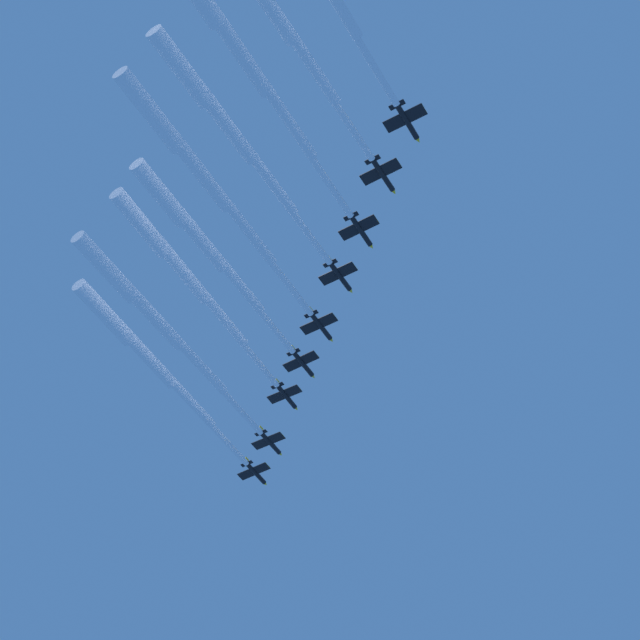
{
  "coord_description": "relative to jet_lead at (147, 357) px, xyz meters",
  "views": [
    {
      "loc": [
        123.16,
        -84.06,
        -30.98
      ],
      "look_at": [
        0.0,
        0.0,
        145.74
      ],
      "focal_mm": 58.49,
      "sensor_mm": 36.0,
      "label": 1
    }
  ],
  "objects": [
    {
      "name": "jet_lead",
      "position": [
        0.0,
        0.0,
        0.0
      ],
      "size": [
        35.61,
        69.72,
        3.72
      ],
      "color": "black"
    },
    {
      "name": "jet_port_inner",
      "position": [
        12.5,
        -5.16,
        -1.26
      ],
      "size": [
        35.37,
        72.01,
        3.68
      ],
      "color": "black"
    },
    {
      "name": "jet_starboard_inner",
      "position": [
        24.59,
        -4.93,
        2.12
      ],
      "size": [
        34.4,
        66.02,
        3.65
      ],
      "color": "black"
    },
    {
      "name": "jet_port_mid",
      "position": [
        35.38,
        -6.35,
        0.04
      ],
      "size": [
        31.58,
        62.6,
        3.71
      ],
      "color": "black"
    },
    {
      "name": "jet_starboard_mid",
      "position": [
        50.58,
        -15.38,
        -1.38
      ],
      "size": [
        35.43,
        70.81,
        3.66
      ],
      "color": "black"
    },
    {
      "name": "jet_port_outer",
      "position": [
        61.32,
        -15.71,
        0.48
      ],
      "size": [
        32.49,
        65.72,
        3.67
      ],
      "color": "black"
    },
    {
      "name": "jet_starboard_outer",
      "position": [
        76.14,
        -22.0,
        -0.28
      ],
      "size": [
        35.77,
        69.75,
        3.71
      ],
      "color": "black"
    },
    {
      "name": "jet_trail_port",
      "position": [
        86.24,
        -22.45,
        1.18
      ],
      "size": [
        31.86,
        64.82,
        3.68
      ],
      "color": "black"
    }
  ]
}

